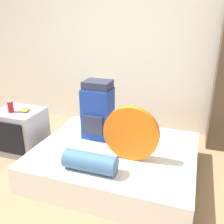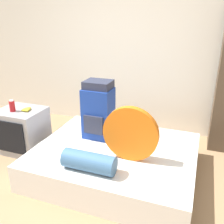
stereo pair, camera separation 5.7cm
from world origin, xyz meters
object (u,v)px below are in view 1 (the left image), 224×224
at_px(sleeping_roll, 90,162).
at_px(television, 21,131).
at_px(tent_bag, 131,134).
at_px(canister, 11,107).
at_px(backpack, 98,111).

height_order(sleeping_roll, television, television).
relative_size(tent_bag, sleeping_roll, 1.10).
xyz_separation_m(tent_bag, television, (-1.60, 0.22, -0.32)).
distance_m(sleeping_roll, canister, 1.45).
bearing_deg(tent_bag, canister, 174.70).
xyz_separation_m(sleeping_roll, canister, (-1.34, 0.50, 0.25)).
height_order(backpack, canister, backpack).
height_order(backpack, television, backpack).
relative_size(backpack, sleeping_roll, 1.34).
height_order(tent_bag, sleeping_roll, tent_bag).
relative_size(sleeping_roll, canister, 3.50).
height_order(tent_bag, canister, tent_bag).
relative_size(tent_bag, television, 1.00).
distance_m(sleeping_roll, television, 1.41).
xyz_separation_m(tent_bag, sleeping_roll, (-0.32, -0.35, -0.20)).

